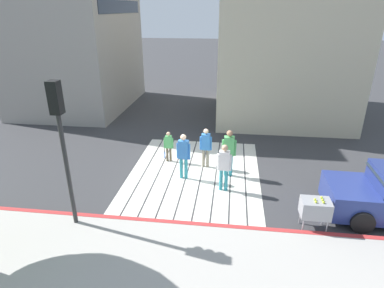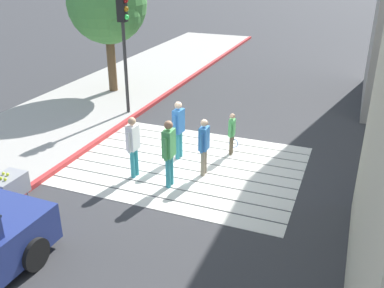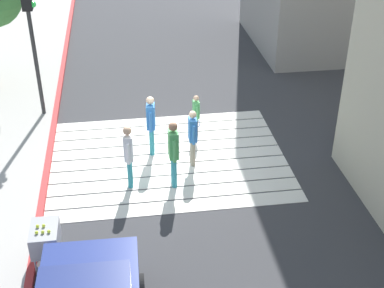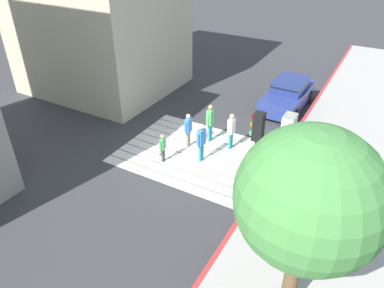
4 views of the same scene
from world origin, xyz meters
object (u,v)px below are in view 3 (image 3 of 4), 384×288
(tennis_ball_cart, at_px, (45,238))
(pedestrian_adult_lead, at_px, (193,134))
(pedestrian_teen_behind, at_px, (173,150))
(traffic_light_corner, at_px, (31,23))
(pedestrian_adult_side, at_px, (129,152))
(pedestrian_child_with_racket, at_px, (196,113))
(pedestrian_adult_trailing, at_px, (151,121))

(tennis_ball_cart, bearing_deg, pedestrian_adult_lead, 43.82)
(pedestrian_teen_behind, bearing_deg, tennis_ball_cart, -139.64)
(pedestrian_adult_lead, height_order, pedestrian_teen_behind, pedestrian_teen_behind)
(traffic_light_corner, xyz_separation_m, pedestrian_adult_lead, (4.21, -3.40, -2.10))
(traffic_light_corner, distance_m, pedestrian_adult_side, 5.28)
(traffic_light_corner, relative_size, pedestrian_child_with_racket, 3.27)
(pedestrian_adult_lead, xyz_separation_m, pedestrian_child_with_racket, (0.32, 1.55, -0.21))
(traffic_light_corner, relative_size, pedestrian_teen_behind, 2.33)
(traffic_light_corner, height_order, pedestrian_child_with_racket, traffic_light_corner)
(pedestrian_adult_side, bearing_deg, traffic_light_corner, 120.95)
(tennis_ball_cart, height_order, pedestrian_adult_lead, pedestrian_adult_lead)
(traffic_light_corner, distance_m, pedestrian_adult_lead, 5.81)
(pedestrian_adult_lead, distance_m, pedestrian_child_with_racket, 1.60)
(tennis_ball_cart, xyz_separation_m, pedestrian_adult_trailing, (2.49, 4.11, 0.32))
(pedestrian_adult_lead, relative_size, pedestrian_child_with_racket, 1.25)
(pedestrian_adult_lead, bearing_deg, pedestrian_child_with_racket, 78.28)
(pedestrian_adult_side, bearing_deg, pedestrian_child_with_racket, 48.86)
(traffic_light_corner, relative_size, tennis_ball_cart, 4.17)
(pedestrian_adult_trailing, relative_size, pedestrian_teen_behind, 0.96)
(traffic_light_corner, height_order, pedestrian_adult_trailing, traffic_light_corner)
(tennis_ball_cart, distance_m, pedestrian_adult_lead, 4.90)
(pedestrian_adult_side, bearing_deg, tennis_ball_cart, -124.89)
(pedestrian_adult_side, distance_m, pedestrian_teen_behind, 1.11)
(pedestrian_child_with_racket, bearing_deg, pedestrian_adult_side, -131.14)
(pedestrian_teen_behind, bearing_deg, traffic_light_corner, 129.88)
(pedestrian_adult_trailing, height_order, pedestrian_child_with_racket, pedestrian_adult_trailing)
(pedestrian_child_with_racket, bearing_deg, pedestrian_adult_lead, -101.72)
(pedestrian_adult_lead, distance_m, pedestrian_adult_side, 1.87)
(pedestrian_teen_behind, distance_m, pedestrian_child_with_racket, 2.65)
(traffic_light_corner, height_order, pedestrian_adult_side, traffic_light_corner)
(traffic_light_corner, height_order, tennis_ball_cart, traffic_light_corner)
(tennis_ball_cart, bearing_deg, pedestrian_child_with_racket, 52.04)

